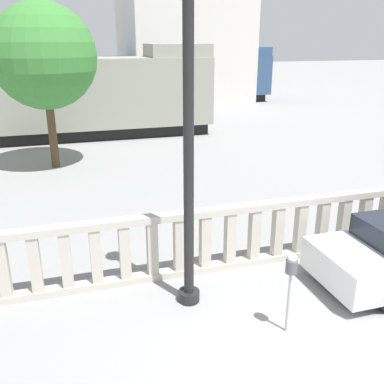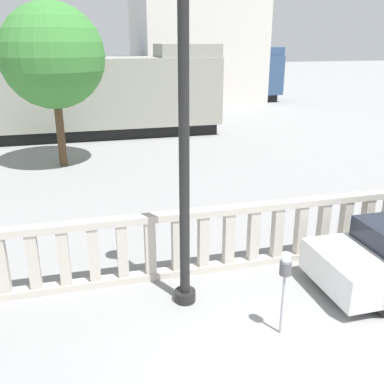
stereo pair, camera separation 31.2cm
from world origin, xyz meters
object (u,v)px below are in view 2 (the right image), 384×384
(lamppost, at_px, (184,126))
(tree_left, at_px, (53,56))
(train_near, at_px, (16,99))
(train_far, at_px, (82,81))
(parking_meter, at_px, (285,271))

(lamppost, distance_m, tree_left, 10.05)
(train_near, height_order, train_far, train_near)
(train_near, relative_size, tree_left, 3.35)
(parking_meter, height_order, tree_left, tree_left)
(train_near, bearing_deg, lamppost, -73.72)
(train_near, relative_size, train_far, 0.66)
(train_far, relative_size, tree_left, 5.11)
(parking_meter, height_order, train_near, train_near)
(lamppost, height_order, tree_left, lamppost)
(train_far, xyz_separation_m, tree_left, (-1.13, -14.93, 2.17))
(parking_meter, relative_size, train_far, 0.05)
(tree_left, bearing_deg, train_far, 85.68)
(train_far, bearing_deg, tree_left, -94.32)
(lamppost, relative_size, parking_meter, 4.12)
(train_far, height_order, tree_left, tree_left)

